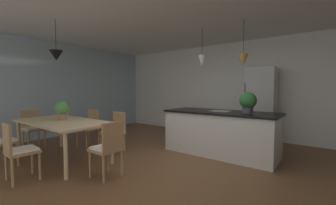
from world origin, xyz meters
TOP-DOWN VIEW (x-y plane):
  - ground_plane at (0.00, 0.00)m, footprint 10.00×8.40m
  - ceiling_slab at (0.00, 0.00)m, footprint 10.00×8.40m
  - wall_back_kitchen at (0.00, 3.26)m, footprint 10.00×0.12m
  - window_wall_left_glazing at (-4.06, 0.00)m, footprint 0.06×8.40m
  - dining_table at (-1.87, -0.85)m, footprint 2.07×1.01m
  - chair_near_right at (-1.40, -1.72)m, footprint 0.43×0.43m
  - chair_far_right at (-1.40, 0.03)m, footprint 0.42×0.42m
  - chair_kitchen_end at (-0.46, -0.85)m, footprint 0.40×0.40m
  - chair_window_end at (-3.27, -0.85)m, footprint 0.41×0.41m
  - chair_far_left at (-2.34, 0.03)m, footprint 0.44×0.44m
  - kitchen_island at (0.40, 1.35)m, footprint 2.30×0.95m
  - refrigerator at (0.83, 2.86)m, footprint 0.69×0.67m
  - pendant_over_table at (-2.03, -0.84)m, footprint 0.25×0.25m
  - pendant_over_island_main at (-0.04, 1.35)m, footprint 0.17×0.17m
  - pendant_over_island_aux at (0.85, 1.35)m, footprint 0.19×0.19m
  - potted_plant_on_island at (0.96, 1.35)m, footprint 0.32×0.32m
  - potted_plant_on_table at (-1.96, -0.79)m, footprint 0.26×0.26m
  - vase_on_dining_table at (-1.96, -0.76)m, footprint 0.12×0.12m

SIDE VIEW (x-z plane):
  - ground_plane at x=0.00m, z-range -0.04..0.00m
  - kitchen_island at x=0.40m, z-range 0.01..0.92m
  - chair_near_right at x=-1.40m, z-range 0.04..0.91m
  - chair_far_right at x=-1.40m, z-range 0.04..0.91m
  - chair_kitchen_end at x=-0.46m, z-range 0.04..0.91m
  - chair_window_end at x=-3.27m, z-range 0.04..0.91m
  - chair_far_left at x=-2.34m, z-range 0.04..0.91m
  - dining_table at x=-1.87m, z-range 0.32..1.07m
  - vase_on_dining_table at x=-1.96m, z-range 0.76..0.92m
  - refrigerator at x=0.83m, z-range 0.00..1.90m
  - potted_plant_on_table at x=-1.96m, z-range 0.78..1.14m
  - potted_plant_on_island at x=0.96m, z-range 0.92..1.33m
  - wall_back_kitchen at x=0.00m, z-range 0.00..2.70m
  - window_wall_left_glazing at x=-4.06m, z-range 0.00..2.70m
  - pendant_over_island_aux at x=0.85m, z-range 1.47..2.37m
  - pendant_over_island_main at x=-0.04m, z-range 1.56..2.41m
  - pendant_over_table at x=-2.03m, z-range 1.62..2.41m
  - ceiling_slab at x=0.00m, z-range 2.70..2.82m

